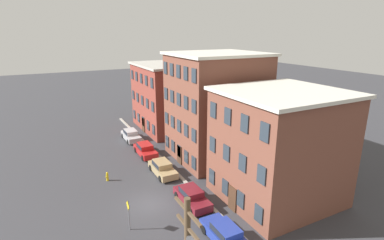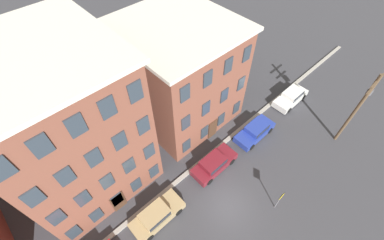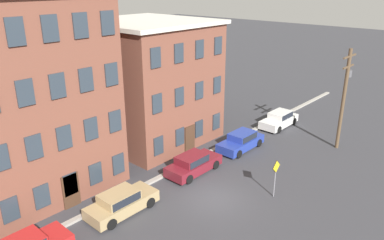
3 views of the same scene
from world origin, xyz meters
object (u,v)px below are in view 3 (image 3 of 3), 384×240
car_tan (121,202)px  car_white (279,119)px  caution_sign (276,173)px  car_maroon (193,163)px  car_blue (241,140)px  utility_pole (345,94)px

car_tan → car_white: size_ratio=1.00×
caution_sign → car_tan: bearing=142.6°
car_maroon → caution_sign: caution_sign is taller
car_tan → car_blue: same height
car_blue → car_white: bearing=2.3°
car_maroon → car_blue: bearing=-2.3°
car_tan → car_blue: size_ratio=1.00×
car_white → car_blue: bearing=-177.7°
car_white → caution_sign: caution_sign is taller
car_maroon → utility_pole: size_ratio=0.53×
car_blue → car_tan: bearing=179.7°
car_white → utility_pole: bearing=-100.0°
car_tan → caution_sign: (7.67, -5.86, 0.97)m
car_tan → car_white: bearing=0.6°
car_white → caution_sign: bearing=-151.7°
car_maroon → utility_pole: 13.37m
car_tan → utility_pole: size_ratio=0.53×
car_tan → car_maroon: size_ratio=1.00×
car_maroon → utility_pole: bearing=-28.1°
car_blue → caution_sign: size_ratio=1.69×
caution_sign → car_blue: bearing=51.5°
car_white → caution_sign: (-11.27, -6.06, 0.97)m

